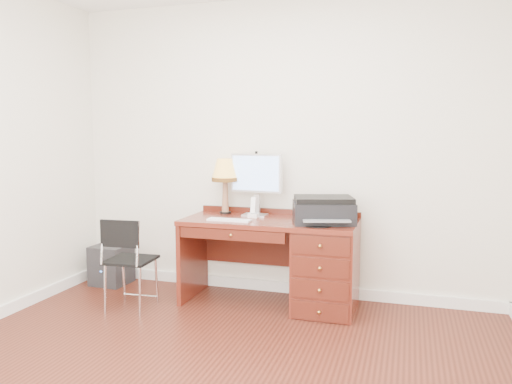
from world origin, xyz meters
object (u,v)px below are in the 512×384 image
(monitor, at_px, (256,177))
(equipment_box, at_px, (111,264))
(printer, at_px, (323,210))
(phone, at_px, (253,211))
(desk, at_px, (306,260))
(chair, at_px, (127,255))
(leg_lamp, at_px, (225,174))

(monitor, relative_size, equipment_box, 1.44)
(printer, height_order, phone, printer)
(equipment_box, bearing_deg, desk, -0.37)
(phone, relative_size, chair, 0.23)
(desk, xyz_separation_m, equipment_box, (-1.99, 0.10, -0.22))
(monitor, bearing_deg, leg_lamp, -175.85)
(desk, height_order, phone, phone)
(phone, xyz_separation_m, equipment_box, (-1.50, 0.04, -0.61))
(desk, height_order, equipment_box, desk)
(leg_lamp, xyz_separation_m, phone, (0.31, -0.13, -0.32))
(printer, relative_size, chair, 0.73)
(monitor, distance_m, leg_lamp, 0.30)
(printer, xyz_separation_m, phone, (-0.64, 0.08, -0.05))
(phone, distance_m, chair, 1.14)
(chair, bearing_deg, phone, 27.90)
(chair, bearing_deg, equipment_box, 128.69)
(desk, xyz_separation_m, chair, (-1.42, -0.52, 0.07))
(desk, height_order, leg_lamp, leg_lamp)
(leg_lamp, bearing_deg, equipment_box, -175.86)
(desk, relative_size, printer, 2.58)
(monitor, bearing_deg, chair, -137.07)
(monitor, distance_m, printer, 0.72)
(printer, distance_m, chair, 1.69)
(leg_lamp, bearing_deg, monitor, -1.90)
(desk, bearing_deg, equipment_box, 177.23)
(chair, distance_m, equipment_box, 0.88)
(desk, relative_size, chair, 1.89)
(chair, xyz_separation_m, equipment_box, (-0.56, 0.62, -0.29))
(monitor, xyz_separation_m, printer, (0.65, -0.20, -0.24))
(printer, bearing_deg, leg_lamp, 151.22)
(leg_lamp, height_order, chair, leg_lamp)
(desk, bearing_deg, phone, 173.52)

